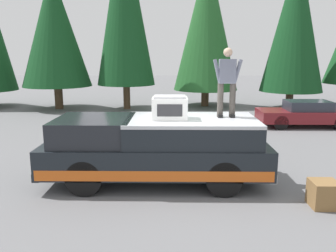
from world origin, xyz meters
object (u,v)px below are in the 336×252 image
Objects in this scene: pickup_truck at (156,149)px; wooden_crate at (324,194)px; compressor_unit at (170,108)px; person_on_truck_bed at (227,81)px; parked_car_maroon at (305,114)px.

pickup_truck is 3.93m from wooden_crate.
compressor_unit is 1.56m from person_on_truck_bed.
person_on_truck_bed is 3.02× the size of wooden_crate.
compressor_unit is at bearing 102.10° from person_on_truck_bed.
compressor_unit is 0.20× the size of parked_car_maroon.
compressor_unit is 1.50× the size of wooden_crate.
pickup_truck is at bearing 68.89° from wooden_crate.
parked_car_maroon is 8.84m from wooden_crate.
compressor_unit reaches higher than pickup_truck.
person_on_truck_bed is at bearing -83.29° from pickup_truck.
pickup_truck reaches higher than wooden_crate.
wooden_crate is (-1.61, -1.88, -2.27)m from person_on_truck_bed.
parked_car_maroon is at bearing -40.21° from compressor_unit.
pickup_truck is at bearing 137.82° from parked_car_maroon.
pickup_truck is 9.89× the size of wooden_crate.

